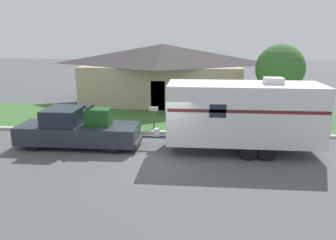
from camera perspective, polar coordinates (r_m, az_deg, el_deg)
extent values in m
plane|color=#515456|center=(14.30, -1.18, -6.74)|extent=(120.00, 120.00, 0.00)
cube|color=beige|center=(17.80, 0.15, -2.16)|extent=(80.00, 0.30, 0.14)
cube|color=#3D6B33|center=(21.33, 1.01, 0.50)|extent=(80.00, 7.00, 0.03)
cube|color=tan|center=(26.36, -0.91, 6.48)|extent=(11.75, 6.78, 2.98)
pyramid|color=#3D3838|center=(26.14, -0.93, 11.42)|extent=(12.69, 7.32, 1.56)
cube|color=#4C3828|center=(23.13, -1.79, 4.23)|extent=(1.00, 0.06, 2.10)
cylinder|color=black|center=(16.39, -22.52, -3.54)|extent=(0.83, 0.28, 0.83)
cylinder|color=black|center=(17.74, -20.20, -1.99)|extent=(0.83, 0.28, 0.83)
cylinder|color=black|center=(15.04, -9.71, -4.18)|extent=(0.83, 0.28, 0.83)
cylinder|color=black|center=(16.50, -8.33, -2.43)|extent=(0.83, 0.28, 0.83)
cube|color=#282D38|center=(16.71, -19.37, -2.06)|extent=(3.13, 1.95, 0.85)
cube|color=#19232D|center=(16.28, -17.80, 0.61)|extent=(1.63, 1.79, 0.78)
cube|color=#282D38|center=(15.76, -9.92, -2.41)|extent=(2.55, 1.95, 0.85)
cube|color=#333333|center=(15.56, -5.10, -3.64)|extent=(0.12, 1.75, 0.20)
cube|color=#194C1E|center=(15.70, -12.03, 0.53)|extent=(1.15, 0.82, 0.80)
cube|color=black|center=(15.70, -13.40, 2.26)|extent=(0.10, 0.90, 0.08)
cylinder|color=black|center=(14.45, 13.79, -5.42)|extent=(0.72, 0.22, 0.72)
cylinder|color=black|center=(16.53, 12.70, -2.81)|extent=(0.72, 0.22, 0.72)
cylinder|color=black|center=(14.59, 16.87, -5.43)|extent=(0.72, 0.22, 0.72)
cylinder|color=black|center=(16.65, 15.40, -2.85)|extent=(0.72, 0.22, 0.72)
cube|color=silver|center=(15.07, 12.98, 1.27)|extent=(6.76, 2.49, 2.61)
cube|color=#5B1E1E|center=(13.79, 13.73, 1.41)|extent=(6.62, 0.01, 0.14)
cube|color=#383838|center=(15.38, -2.19, -2.95)|extent=(1.22, 0.12, 0.10)
cylinder|color=silver|center=(15.30, -1.97, -2.14)|extent=(0.28, 0.28, 0.36)
cube|color=silver|center=(15.03, 17.92, 6.52)|extent=(0.80, 0.68, 0.28)
cube|color=#19232D|center=(13.66, 8.68, 1.54)|extent=(0.70, 0.01, 0.56)
cylinder|color=brown|center=(18.58, -2.49, 0.02)|extent=(0.09, 0.09, 1.06)
cube|color=#B2B2B2|center=(18.43, -2.51, 1.95)|extent=(0.48, 0.20, 0.22)
cylinder|color=brown|center=(22.14, 18.47, 2.91)|extent=(0.24, 0.24, 2.02)
sphere|color=#38662D|center=(21.84, 18.92, 8.44)|extent=(3.04, 3.04, 3.04)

